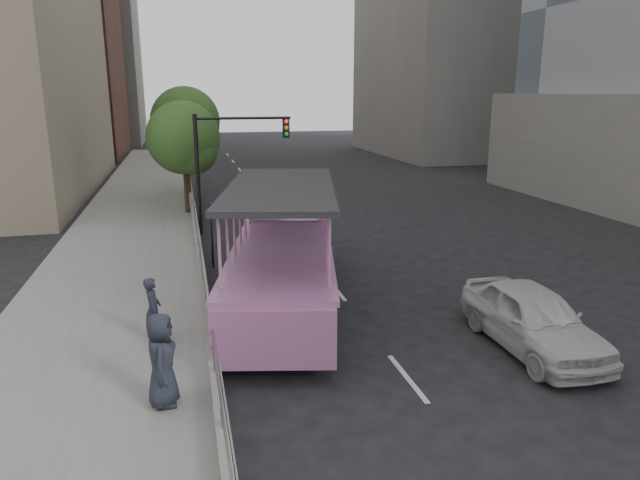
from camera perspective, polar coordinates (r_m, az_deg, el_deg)
ground at (r=14.37m, az=1.91°, el=-10.41°), size 160.00×160.00×0.00m
sidewalk at (r=23.42m, az=-18.59°, el=-0.87°), size 5.50×80.00×0.30m
kerb_wall at (r=15.59m, az=-11.29°, el=-6.74°), size 0.24×30.00×0.36m
guardrail at (r=15.36m, az=-11.41°, el=-4.43°), size 0.07×22.00×0.71m
duck_boat at (r=17.25m, az=-3.60°, el=-1.32°), size 4.92×11.31×3.66m
car at (r=14.79m, az=20.51°, el=-7.35°), size 1.88×4.59×1.56m
pedestrian_near at (r=14.19m, az=-16.36°, el=-6.64°), size 0.37×0.57×1.55m
pedestrian_far at (r=11.27m, az=-15.55°, el=-11.47°), size 0.65×0.94×1.83m
parking_sign at (r=20.36m, az=-10.83°, el=1.64°), size 0.08×0.57×2.53m
traffic_signal at (r=25.25m, az=-9.50°, el=8.50°), size 4.20×0.32×5.20m
street_tree_near at (r=28.57m, az=-13.30°, el=9.64°), size 3.52×3.52×5.72m
street_tree_far at (r=34.53m, az=-13.13°, el=11.24°), size 3.97×3.97×6.45m
midrise_brick at (r=62.65m, az=-28.58°, el=19.21°), size 18.00×16.00×26.00m
midrise_stone_b at (r=77.66m, az=-23.82°, el=16.24°), size 16.00×14.00×20.00m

